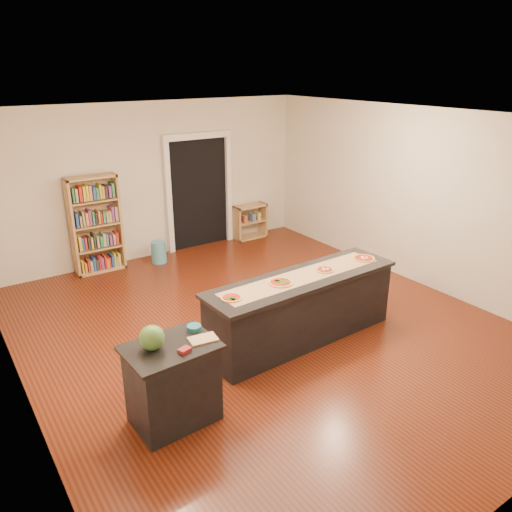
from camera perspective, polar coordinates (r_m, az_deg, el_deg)
room at (r=6.34m, az=1.02°, el=2.84°), size 6.00×7.00×2.80m
doorway at (r=9.70m, az=-6.55°, el=7.95°), size 1.40×0.09×2.21m
kitchen_island at (r=6.48m, az=5.27°, el=-5.96°), size 2.69×0.73×0.89m
side_counter at (r=5.15m, az=-9.47°, el=-14.17°), size 0.87×0.64×0.87m
bookshelf at (r=8.90m, az=-17.83°, el=3.42°), size 0.84×0.30×1.67m
low_shelf at (r=10.31m, az=-0.70°, el=3.97°), size 0.70×0.30×0.70m
waste_bin at (r=9.21m, az=-11.05°, el=0.44°), size 0.27×0.27×0.40m
kraft_paper at (r=6.31m, az=5.31°, el=-2.33°), size 2.35×0.50×0.00m
watermelon at (r=4.84m, az=-11.81°, el=-9.13°), size 0.24×0.24×0.24m
cutting_board at (r=4.97m, az=-6.08°, el=-9.42°), size 0.30×0.22×0.02m
package_red at (r=4.79m, az=-8.15°, el=-10.61°), size 0.13×0.11×0.04m
package_teal at (r=5.13m, az=-7.09°, el=-8.17°), size 0.15×0.15×0.05m
pizza_a at (r=5.70m, az=-2.83°, el=-4.79°), size 0.25×0.25×0.02m
pizza_b at (r=6.08m, az=2.82°, el=-3.05°), size 0.30×0.30×0.02m
pizza_c at (r=6.51m, az=7.85°, el=-1.56°), size 0.25×0.25×0.02m
pizza_d at (r=6.99m, az=12.21°, el=-0.25°), size 0.30×0.30×0.02m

